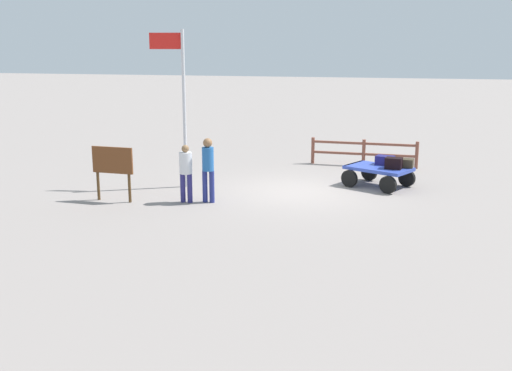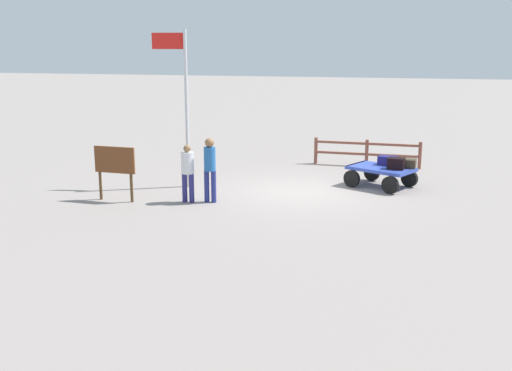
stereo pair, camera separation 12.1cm
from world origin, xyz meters
The scene contains 10 objects.
ground_plane centered at (0.00, 0.00, 0.00)m, with size 120.00×120.00×0.00m, color gray.
luggage_cart centered at (-2.24, -1.19, 0.46)m, with size 2.23×2.00×0.62m.
suitcase_dark centered at (-2.69, -0.96, 0.79)m, with size 0.54×0.44×0.34m.
suitcase_tan centered at (-2.43, -1.54, 0.76)m, with size 0.62×0.51×0.28m.
suitcase_maroon centered at (-3.04, -1.29, 0.75)m, with size 0.52×0.44×0.26m.
worker_lead centered at (2.84, 1.91, 0.94)m, with size 0.37×0.37×1.61m.
worker_trailing centered at (2.24, 1.77, 1.05)m, with size 0.34×0.32×1.79m.
flagpole centered at (3.59, 0.14, 2.79)m, with size 1.05×0.17×4.69m.
signboard centered at (4.85, 2.23, 1.04)m, with size 1.21×0.14×1.53m.
wooden_fence centered at (-1.63, -4.33, 0.55)m, with size 3.78×0.27×0.95m.
Camera 1 is at (-2.71, 17.40, 4.33)m, focal length 42.89 mm.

